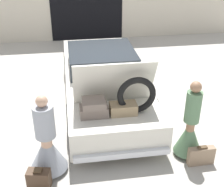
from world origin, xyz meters
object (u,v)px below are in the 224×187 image
person_left (47,146)px  person_right (190,130)px  suitcase_beside_left_person (39,179)px  suitcase_beside_right_person (201,156)px  car (103,79)px

person_left → person_right: (2.69, 0.05, 0.02)m
person_right → suitcase_beside_left_person: bearing=88.8°
suitcase_beside_left_person → suitcase_beside_right_person: size_ratio=0.84×
person_left → suitcase_beside_right_person: bearing=99.5°
person_left → suitcase_beside_left_person: 0.58m
person_right → suitcase_beside_left_person: (-2.85, -0.47, -0.40)m
car → suitcase_beside_left_person: bearing=-116.7°
person_left → person_right: person_right is taller
person_right → suitcase_beside_right_person: 0.52m
suitcase_beside_left_person → suitcase_beside_right_person: suitcase_beside_right_person is taller
car → suitcase_beside_left_person: (-1.51, -3.00, -0.40)m
person_left → person_right: 2.70m
person_right → car: bearing=17.5°
car → suitcase_beside_left_person: 3.38m
car → suitcase_beside_left_person: car is taller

